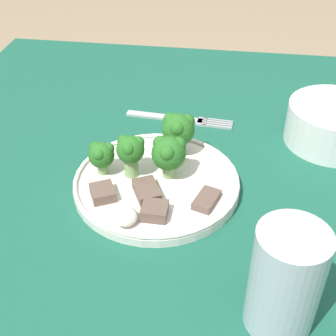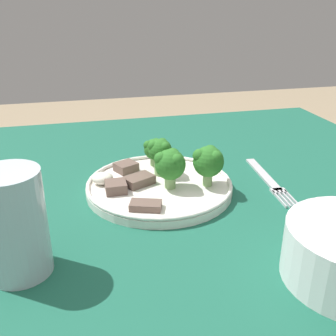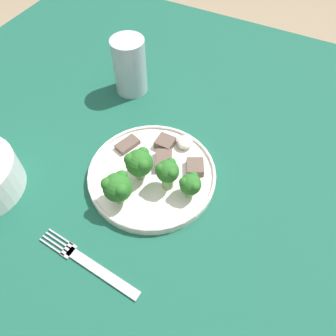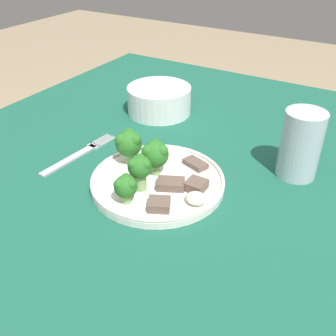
# 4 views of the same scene
# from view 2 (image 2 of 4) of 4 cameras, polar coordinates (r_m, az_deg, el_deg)

# --- Properties ---
(table) EXTENTS (1.09, 1.03, 0.77)m
(table) POSITION_cam_2_polar(r_m,az_deg,el_deg) (0.60, -3.36, -16.97)
(table) COLOR #195642
(table) RESTS_ON ground_plane
(dinner_plate) EXTENTS (0.23, 0.23, 0.02)m
(dinner_plate) POSITION_cam_2_polar(r_m,az_deg,el_deg) (0.63, -1.26, -2.63)
(dinner_plate) COLOR white
(dinner_plate) RESTS_ON table
(fork) EXTENTS (0.03, 0.19, 0.00)m
(fork) POSITION_cam_2_polar(r_m,az_deg,el_deg) (0.68, 14.36, -1.70)
(fork) COLOR #B2B2B7
(fork) RESTS_ON table
(drinking_glass) EXTENTS (0.07, 0.07, 0.12)m
(drinking_glass) POSITION_cam_2_polar(r_m,az_deg,el_deg) (0.46, -21.33, -8.32)
(drinking_glass) COLOR #B2C1CC
(drinking_glass) RESTS_ON table
(broccoli_floret_near_rim_left) EXTENTS (0.05, 0.05, 0.06)m
(broccoli_floret_near_rim_left) POSITION_cam_2_polar(r_m,az_deg,el_deg) (0.60, 0.33, 0.59)
(broccoli_floret_near_rim_left) COLOR #7FA866
(broccoli_floret_near_rim_left) RESTS_ON dinner_plate
(broccoli_floret_center_left) EXTENTS (0.04, 0.04, 0.06)m
(broccoli_floret_center_left) POSITION_cam_2_polar(r_m,az_deg,el_deg) (0.64, -1.13, 2.37)
(broccoli_floret_center_left) COLOR #7FA866
(broccoli_floret_center_left) RESTS_ON dinner_plate
(broccoli_floret_back_left) EXTENTS (0.04, 0.04, 0.05)m
(broccoli_floret_back_left) POSITION_cam_2_polar(r_m,az_deg,el_deg) (0.69, -1.99, 2.78)
(broccoli_floret_back_left) COLOR #7FA866
(broccoli_floret_back_left) RESTS_ON dinner_plate
(broccoli_floret_front_left) EXTENTS (0.05, 0.05, 0.06)m
(broccoli_floret_front_left) POSITION_cam_2_polar(r_m,az_deg,el_deg) (0.61, 5.88, 1.05)
(broccoli_floret_front_left) COLOR #7FA866
(broccoli_floret_front_left) RESTS_ON dinner_plate
(meat_slice_front_slice) EXTENTS (0.05, 0.05, 0.01)m
(meat_slice_front_slice) POSITION_cam_2_polar(r_m,az_deg,el_deg) (0.62, -4.22, -1.78)
(meat_slice_front_slice) COLOR brown
(meat_slice_front_slice) RESTS_ON dinner_plate
(meat_slice_middle_slice) EXTENTS (0.03, 0.03, 0.02)m
(meat_slice_middle_slice) POSITION_cam_2_polar(r_m,az_deg,el_deg) (0.60, -7.57, -2.73)
(meat_slice_middle_slice) COLOR brown
(meat_slice_middle_slice) RESTS_ON dinner_plate
(meat_slice_rear_slice) EXTENTS (0.05, 0.04, 0.01)m
(meat_slice_rear_slice) POSITION_cam_2_polar(r_m,az_deg,el_deg) (0.55, -3.26, -5.45)
(meat_slice_rear_slice) COLOR brown
(meat_slice_rear_slice) RESTS_ON dinner_plate
(meat_slice_edge_slice) EXTENTS (0.04, 0.04, 0.01)m
(meat_slice_edge_slice) POSITION_cam_2_polar(r_m,az_deg,el_deg) (0.67, -5.78, 0.18)
(meat_slice_edge_slice) COLOR brown
(meat_slice_edge_slice) RESTS_ON dinner_plate
(sauce_dollop) EXTENTS (0.03, 0.03, 0.02)m
(sauce_dollop) POSITION_cam_2_polar(r_m,az_deg,el_deg) (0.63, -9.45, -1.48)
(sauce_dollop) COLOR silver
(sauce_dollop) RESTS_ON dinner_plate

